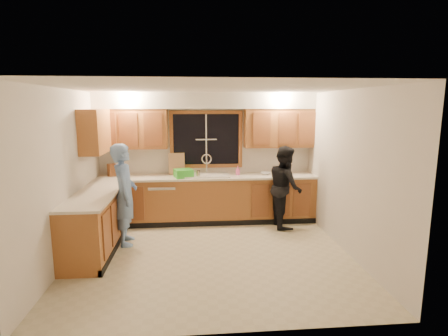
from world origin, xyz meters
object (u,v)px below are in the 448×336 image
object	(u,v)px
sink	(207,178)
woman	(285,187)
dish_crate	(184,173)
dishwasher	(164,202)
stove	(85,236)
knife_block	(112,170)
man	(125,194)
soap_bottle	(238,170)
bowl	(266,174)

from	to	relation	value
sink	woman	bearing A→B (deg)	-15.31
dish_crate	dishwasher	bearing A→B (deg)	166.17
stove	woman	world-z (taller)	woman
dishwasher	knife_block	size ratio (longest dim) A/B	3.39
dish_crate	woman	bearing A→B (deg)	-8.49
stove	man	world-z (taller)	man
stove	man	bearing A→B (deg)	62.77
woman	knife_block	size ratio (longest dim) A/B	6.32
knife_block	soap_bottle	size ratio (longest dim) A/B	1.37
knife_block	dish_crate	bearing A→B (deg)	-51.82
sink	bowl	distance (m)	1.16
sink	knife_block	bearing A→B (deg)	176.27
sink	dish_crate	world-z (taller)	sink
bowl	dishwasher	bearing A→B (deg)	-179.58
stove	woman	xyz separation A→B (m)	(3.25, 1.43, 0.32)
dishwasher	dish_crate	size ratio (longest dim) A/B	2.51
sink	stove	bearing A→B (deg)	-134.61
man	stove	bearing A→B (deg)	144.67
man	bowl	xyz separation A→B (m)	(2.54, 1.02, 0.11)
dishwasher	knife_block	xyz separation A→B (m)	(-0.98, 0.13, 0.63)
dishwasher	knife_block	world-z (taller)	knife_block
stove	woman	bearing A→B (deg)	23.75
sink	stove	xyz separation A→B (m)	(-1.80, -1.82, -0.41)
man	dish_crate	distance (m)	1.31
dish_crate	soap_bottle	xyz separation A→B (m)	(1.06, 0.15, 0.01)
man	bowl	world-z (taller)	man
dishwasher	man	distance (m)	1.21
knife_block	bowl	size ratio (longest dim) A/B	1.25
stove	dish_crate	distance (m)	2.25
man	knife_block	xyz separation A→B (m)	(-0.45, 1.13, 0.21)
man	woman	xyz separation A→B (m)	(2.83, 0.62, -0.07)
dish_crate	soap_bottle	bearing A→B (deg)	8.08
woman	sink	bearing A→B (deg)	74.84
man	dishwasher	bearing A→B (deg)	-36.16
dishwasher	dish_crate	xyz separation A→B (m)	(0.40, -0.10, 0.59)
man	woman	bearing A→B (deg)	-85.75
woman	dish_crate	bearing A→B (deg)	81.66
man	dish_crate	xyz separation A→B (m)	(0.93, 0.90, 0.16)
sink	woman	size ratio (longest dim) A/B	0.56
knife_block	dish_crate	world-z (taller)	knife_block
dishwasher	bowl	distance (m)	2.07
woman	knife_block	world-z (taller)	woman
woman	soap_bottle	bearing A→B (deg)	62.93
dishwasher	man	world-z (taller)	man
sink	dish_crate	bearing A→B (deg)	-165.97
woman	dish_crate	xyz separation A→B (m)	(-1.90, 0.28, 0.23)
stove	man	distance (m)	0.99
sink	soap_bottle	world-z (taller)	sink
sink	dish_crate	xyz separation A→B (m)	(-0.45, -0.11, 0.13)
man	soap_bottle	bearing A→B (deg)	-70.19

